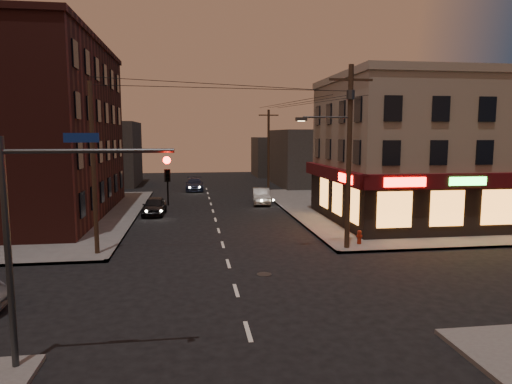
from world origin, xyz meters
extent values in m
plane|color=black|center=(0.00, 0.00, 0.00)|extent=(120.00, 120.00, 0.00)
cube|color=#514F4C|center=(18.00, 19.00, 0.07)|extent=(24.00, 28.00, 0.15)
cube|color=gray|center=(16.00, 13.50, 5.15)|extent=(15.00, 12.00, 10.00)
cube|color=gray|center=(16.00, 13.50, 10.40)|extent=(15.20, 12.20, 0.50)
cube|color=black|center=(16.00, 7.55, 1.85)|extent=(15.12, 0.25, 3.40)
cube|color=black|center=(8.55, 13.50, 1.85)|extent=(0.25, 12.12, 3.40)
cube|color=#440A0E|center=(16.00, 7.25, 3.65)|extent=(15.60, 0.50, 0.90)
cube|color=#440A0E|center=(8.25, 13.50, 3.65)|extent=(0.50, 12.60, 0.90)
cube|color=#FF140C|center=(10.70, 6.98, 3.65)|extent=(2.60, 0.06, 0.55)
cube|color=#26FF3F|center=(14.70, 6.98, 3.65)|extent=(2.40, 0.06, 0.50)
cube|color=#FF140C|center=(7.98, 9.70, 3.65)|extent=(0.06, 2.60, 0.55)
cube|color=orange|center=(15.40, 7.40, 1.95)|extent=(12.40, 0.08, 2.20)
cube|color=orange|center=(8.40, 12.50, 1.95)|extent=(0.08, 8.40, 2.20)
cube|color=#401814|center=(-14.50, 19.00, 6.65)|extent=(12.00, 20.00, 13.00)
cube|color=#3F3D3A|center=(14.00, 38.00, 3.50)|extent=(10.00, 12.00, 7.00)
cube|color=#3F3D3A|center=(-13.00, 42.00, 4.00)|extent=(9.00, 10.00, 8.00)
cube|color=#3F3D3A|center=(12.00, 52.00, 3.00)|extent=(8.00, 8.00, 6.00)
cylinder|color=#382619|center=(6.80, 5.80, 5.15)|extent=(0.28, 0.28, 10.00)
cube|color=#382619|center=(6.80, 5.80, 9.35)|extent=(2.40, 0.12, 0.12)
cylinder|color=#333538|center=(6.80, 5.80, 8.55)|extent=(0.44, 0.44, 0.50)
cylinder|color=#333538|center=(5.50, 5.80, 7.35)|extent=(2.60, 0.10, 0.10)
cube|color=#333538|center=(4.10, 5.80, 7.25)|extent=(0.60, 0.25, 0.18)
cube|color=#FFD88C|center=(4.10, 5.80, 7.15)|extent=(0.35, 0.15, 0.04)
cylinder|color=#382619|center=(6.80, 32.00, 4.65)|extent=(0.26, 0.26, 9.00)
cylinder|color=#382619|center=(-6.80, 6.50, 4.65)|extent=(0.24, 0.24, 9.00)
cylinder|color=#333538|center=(-6.60, -5.60, 3.20)|extent=(0.18, 0.18, 6.40)
cylinder|color=#333538|center=(-4.40, -5.60, 6.00)|extent=(4.40, 0.12, 0.12)
imported|color=black|center=(-2.40, -5.60, 5.50)|extent=(0.16, 0.20, 1.00)
sphere|color=#FF0C05|center=(-2.40, -5.72, 5.75)|extent=(0.20, 0.20, 0.20)
cube|color=navy|center=(-4.60, -5.60, 6.35)|extent=(0.90, 0.05, 0.25)
imported|color=black|center=(-4.75, 18.88, 0.72)|extent=(1.92, 4.31, 1.44)
imported|color=slate|center=(4.67, 23.44, 0.73)|extent=(1.98, 4.56, 1.46)
imported|color=#1A2135|center=(-1.42, 34.66, 0.72)|extent=(2.03, 4.95, 1.43)
cylinder|color=maroon|center=(7.80, 6.52, 0.47)|extent=(0.29, 0.29, 0.64)
sphere|color=maroon|center=(7.80, 6.52, 0.83)|extent=(0.26, 0.26, 0.26)
cylinder|color=maroon|center=(7.80, 6.52, 0.60)|extent=(0.37, 0.22, 0.13)
cylinder|color=maroon|center=(7.80, 6.52, 0.60)|extent=(0.22, 0.37, 0.13)
camera|label=1|loc=(-1.75, -18.18, 6.43)|focal=32.00mm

